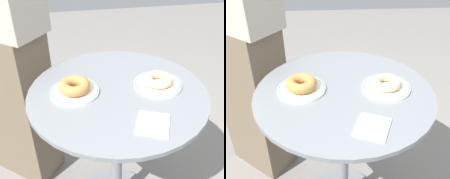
% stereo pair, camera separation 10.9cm
% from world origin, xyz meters
% --- Properties ---
extents(cafe_table, '(0.74, 0.74, 0.77)m').
position_xyz_m(cafe_table, '(0.00, 0.00, 0.50)').
color(cafe_table, slate).
rests_on(cafe_table, ground).
extents(plate_left, '(0.20, 0.20, 0.01)m').
position_xyz_m(plate_left, '(-0.17, 0.02, 0.78)').
color(plate_left, white).
rests_on(plate_left, cafe_table).
extents(plate_right, '(0.20, 0.20, 0.01)m').
position_xyz_m(plate_right, '(0.17, 0.01, 0.78)').
color(plate_right, white).
rests_on(plate_right, cafe_table).
extents(donut_old_fashioned, '(0.18, 0.18, 0.04)m').
position_xyz_m(donut_old_fashioned, '(-0.17, 0.02, 0.81)').
color(donut_old_fashioned, '#BC7F42').
rests_on(donut_old_fashioned, plate_left).
extents(donut_glazed, '(0.17, 0.17, 0.03)m').
position_xyz_m(donut_glazed, '(0.17, 0.01, 0.80)').
color(donut_glazed, '#E0B789').
rests_on(donut_glazed, plate_right).
extents(paper_napkin, '(0.15, 0.16, 0.01)m').
position_xyz_m(paper_napkin, '(0.08, -0.23, 0.78)').
color(paper_napkin, white).
rests_on(paper_napkin, cafe_table).
extents(person_figure, '(0.47, 0.44, 1.73)m').
position_xyz_m(person_figure, '(-0.49, 0.38, 0.84)').
color(person_figure, brown).
rests_on(person_figure, ground).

